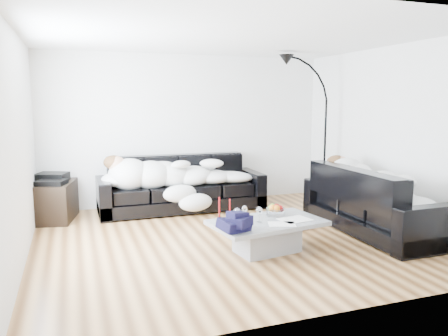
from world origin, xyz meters
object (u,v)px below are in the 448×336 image
object	(u,v)px
stereo	(52,178)
candle_left	(219,208)
wine_glass_b	(237,216)
floor_lamp	(325,141)
sleeper_right	(375,185)
wine_glass_a	(244,212)
sofa_back	(182,183)
fruit_bowl	(276,210)
sofa_right	(374,200)
sleeper_back	(182,172)
wine_glass_c	(259,215)
shoes	(303,225)
coffee_table	(267,236)
candle_right	(230,209)
av_cabinet	(53,201)

from	to	relation	value
stereo	candle_left	bearing A→B (deg)	-25.26
wine_glass_b	floor_lamp	xyz separation A→B (m)	(2.32, 1.84, 0.64)
sleeper_right	wine_glass_a	world-z (taller)	sleeper_right
candle_left	sofa_back	bearing A→B (deg)	88.76
sofa_back	floor_lamp	xyz separation A→B (m)	(2.41, -0.51, 0.68)
fruit_bowl	wine_glass_b	bearing A→B (deg)	-163.34
floor_lamp	wine_glass_b	bearing A→B (deg)	-123.73
sleeper_right	candle_left	bearing A→B (deg)	90.53
sofa_right	sleeper_back	distance (m)	3.02
stereo	sofa_back	bearing A→B (deg)	21.60
wine_glass_c	shoes	distance (m)	1.35
sleeper_back	candle_left	size ratio (longest dim) A/B	8.64
sofa_right	wine_glass_b	distance (m)	2.16
candle_left	coffee_table	bearing A→B (deg)	-27.66
sofa_back	wine_glass_b	distance (m)	2.36
sofa_right	stereo	world-z (taller)	sofa_right
fruit_bowl	shoes	world-z (taller)	fruit_bowl
sofa_right	wine_glass_c	xyz separation A→B (m)	(-1.88, -0.32, 0.03)
wine_glass_c	floor_lamp	xyz separation A→B (m)	(2.06, 1.89, 0.64)
sofa_back	wine_glass_a	world-z (taller)	sofa_back
candle_right	floor_lamp	distance (m)	2.89
sofa_back	fruit_bowl	bearing A→B (deg)	-72.87
coffee_table	floor_lamp	world-z (taller)	floor_lamp
sleeper_right	floor_lamp	bearing A→B (deg)	-6.50
wine_glass_a	stereo	distance (m)	3.16
shoes	wine_glass_c	bearing A→B (deg)	-133.81
fruit_bowl	candle_right	xyz separation A→B (m)	(-0.59, 0.06, 0.04)
sleeper_back	sofa_right	bearing A→B (deg)	-42.36
candle_left	candle_right	distance (m)	0.13
av_cabinet	shoes	bearing A→B (deg)	-13.99
candle_right	stereo	size ratio (longest dim) A/B	0.53
candle_right	candle_left	bearing A→B (deg)	173.09
sofa_back	wine_glass_c	world-z (taller)	sofa_back
wine_glass_a	wine_glass_c	bearing A→B (deg)	-63.49
sleeper_back	wine_glass_b	distance (m)	2.31
sofa_back	sleeper_back	distance (m)	0.21
wine_glass_b	candle_left	bearing A→B (deg)	117.83
sleeper_right	wine_glass_a	bearing A→B (deg)	93.38
wine_glass_a	wine_glass_c	world-z (taller)	wine_glass_c
wine_glass_b	floor_lamp	bearing A→B (deg)	38.42
wine_glass_b	stereo	distance (m)	3.16
av_cabinet	stereo	bearing A→B (deg)	0.00
fruit_bowl	candle_left	world-z (taller)	candle_left
sofa_right	stereo	xyz separation A→B (m)	(-4.24, 2.09, 0.20)
candle_left	av_cabinet	distance (m)	2.89
fruit_bowl	wine_glass_a	distance (m)	0.43
sofa_back	wine_glass_b	xyz separation A→B (m)	(0.09, -2.36, 0.03)
coffee_table	wine_glass_c	xyz separation A→B (m)	(-0.12, -0.03, 0.29)
av_cabinet	floor_lamp	size ratio (longest dim) A/B	0.38
sleeper_right	wine_glass_b	world-z (taller)	sleeper_right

